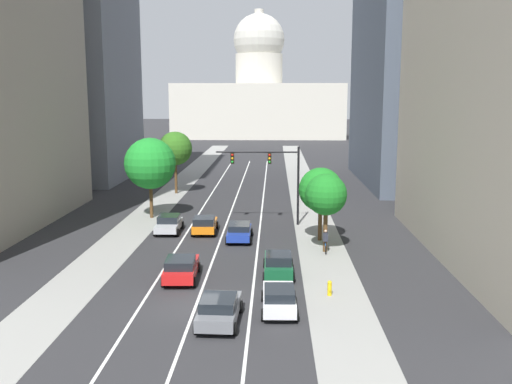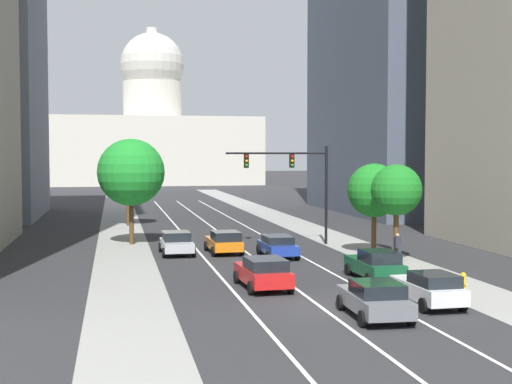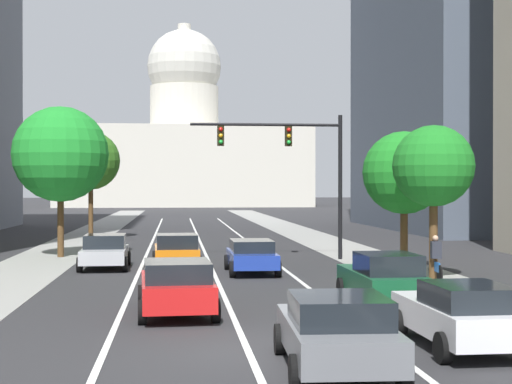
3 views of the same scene
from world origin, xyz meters
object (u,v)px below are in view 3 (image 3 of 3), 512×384
capitol_building (184,151)px  street_tree_mid_left (61,154)px  car_gray (337,331)px  street_tree_far_right (404,173)px  car_white (460,314)px  car_blue (252,255)px  car_silver (105,251)px  car_orange (176,250)px  car_green (383,278)px  traffic_signal_mast (295,156)px  street_tree_near_left (91,161)px  car_red (177,286)px  street_tree_near_right (433,167)px  cyclist (436,259)px

capitol_building → street_tree_mid_left: capitol_building is taller
car_gray → street_tree_far_right: size_ratio=0.76×
capitol_building → car_white: bearing=-88.0°
car_blue → car_white: bearing=-168.9°
capitol_building → street_tree_far_right: (7.95, -113.59, -6.09)m
car_silver → car_white: car_white is taller
car_orange → car_gray: bearing=-172.8°
capitol_building → car_orange: bearing=-90.8°
car_green → street_tree_far_right: 10.30m
traffic_signal_mast → street_tree_near_left: (-11.43, 16.12, 0.26)m
capitol_building → car_silver: bearing=-92.4°
car_green → car_red: car_green is taller
car_blue → street_tree_far_right: street_tree_far_right is taller
street_tree_near_right → street_tree_mid_left: bearing=143.5°
car_gray → street_tree_near_right: (6.56, 13.77, 3.51)m
traffic_signal_mast → car_orange: bearing=-148.6°
car_silver → car_gray: bearing=-163.5°
car_gray → street_tree_near_left: 39.95m
car_green → car_blue: car_green is taller
car_gray → street_tree_mid_left: 27.01m
car_orange → street_tree_near_right: street_tree_near_right is taller
street_tree_near_left → car_orange: bearing=-73.7°
car_green → car_silver: size_ratio=1.10×
car_silver → car_white: size_ratio=0.98×
car_blue → car_green: bearing=-161.5°
car_gray → cyclist: cyclist is taller
capitol_building → street_tree_near_right: (8.08, -116.94, -5.91)m
capitol_building → cyclist: size_ratio=26.02×
traffic_signal_mast → street_tree_near_left: bearing=125.3°
car_silver → car_orange: bearing=-96.0°
cyclist → car_red: bearing=127.4°
car_silver → car_gray: size_ratio=0.93×
car_silver → traffic_signal_mast: bearing=-70.8°
car_orange → street_tree_mid_left: bearing=41.9°
car_green → traffic_signal_mast: traffic_signal_mast is taller
car_red → car_white: size_ratio=1.07×
car_orange → car_white: size_ratio=0.99×
street_tree_near_left → street_tree_mid_left: street_tree_mid_left is taller
capitol_building → cyclist: (8.09, -117.20, -9.34)m
car_gray → traffic_signal_mast: 23.15m
car_white → street_tree_near_right: street_tree_near_right is taller
car_white → street_tree_near_left: street_tree_near_left is taller
car_silver → traffic_signal_mast: size_ratio=0.56×
cyclist → street_tree_near_left: bearing=34.0°
cyclist → street_tree_near_right: bearing=3.6°
car_silver → traffic_signal_mast: traffic_signal_mast is taller
traffic_signal_mast → street_tree_far_right: 6.72m
car_green → car_blue: bearing=18.4°
capitol_building → cyclist: 117.85m
capitol_building → car_green: size_ratio=9.87×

